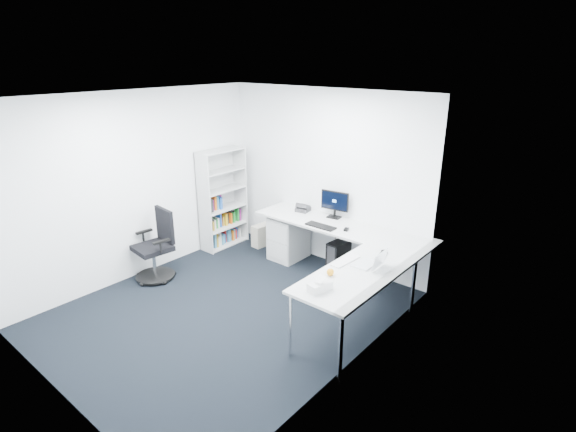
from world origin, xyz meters
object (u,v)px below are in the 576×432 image
Objects in this scene: l_desk at (325,259)px; monitor at (334,204)px; bookshelf at (223,199)px; task_chair at (152,246)px; laptop at (365,256)px.

l_desk is 6.14× the size of monitor.
bookshelf reaches higher than l_desk.
task_chair is 3.13m from laptop.
task_chair is (-2.02, -1.48, 0.12)m from l_desk.
l_desk is 0.88m from monitor.
monitor is at bearing 114.29° from l_desk.
l_desk is 2.51m from task_chair.
monitor is (1.76, 2.06, 0.49)m from task_chair.
monitor is 1.41× the size of laptop.
task_chair is at bearing -138.26° from monitor.
bookshelf is 1.57m from task_chair.
bookshelf is 5.31× the size of laptop.
laptop is at bearing -50.67° from monitor.
laptop is (1.20, -1.12, -0.10)m from monitor.
bookshelf is at bearing 167.73° from laptop.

